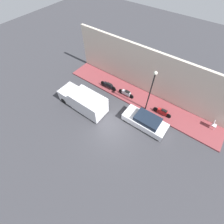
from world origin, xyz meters
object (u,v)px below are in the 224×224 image
at_px(delivery_van, 83,100).
at_px(scooter_silver, 126,93).
at_px(parked_car, 145,121).
at_px(streetlamp, 151,88).
at_px(cafe_chair, 214,124).
at_px(motorcycle_black, 108,85).
at_px(motorcycle_red, 162,112).

distance_m(delivery_van, scooter_silver, 4.78).
relative_size(parked_car, streetlamp, 0.89).
height_order(parked_car, cafe_chair, parked_car).
height_order(scooter_silver, streetlamp, streetlamp).
bearing_deg(scooter_silver, motorcycle_black, 95.88).
xyz_separation_m(motorcycle_black, streetlamp, (-0.12, -4.95, 2.58)).
xyz_separation_m(scooter_silver, motorcycle_black, (-0.24, 2.30, 0.03)).
height_order(delivery_van, motorcycle_red, delivery_van).
distance_m(delivery_van, motorcycle_black, 3.70).
relative_size(parked_car, scooter_silver, 2.24).
distance_m(parked_car, scooter_silver, 4.08).
bearing_deg(streetlamp, scooter_silver, 82.24).
relative_size(delivery_van, cafe_chair, 5.45).
xyz_separation_m(motorcycle_red, cafe_chair, (1.37, -4.49, 0.14)).
bearing_deg(motorcycle_red, streetlamp, 100.80).
relative_size(streetlamp, cafe_chair, 4.96).
bearing_deg(cafe_chair, parked_car, 122.77).
distance_m(motorcycle_red, streetlamp, 3.13).
xyz_separation_m(delivery_van, cafe_chair, (5.21, -11.58, -0.33)).
bearing_deg(motorcycle_black, streetlamp, -91.45).
distance_m(parked_car, delivery_van, 6.52).
relative_size(parked_car, cafe_chair, 4.40).
relative_size(scooter_silver, streetlamp, 0.40).
xyz_separation_m(delivery_van, scooter_silver, (3.88, -2.76, -0.47)).
xyz_separation_m(parked_car, scooter_silver, (2.09, 3.50, -0.08)).
bearing_deg(motorcycle_black, cafe_chair, -81.99).
relative_size(delivery_van, motorcycle_red, 2.77).
bearing_deg(parked_car, delivery_van, 105.90).
distance_m(motorcycle_black, motorcycle_red, 6.63).
xyz_separation_m(motorcycle_black, motorcycle_red, (0.20, -6.63, -0.03)).
height_order(delivery_van, cafe_chair, delivery_van).
bearing_deg(parked_car, cafe_chair, -57.23).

